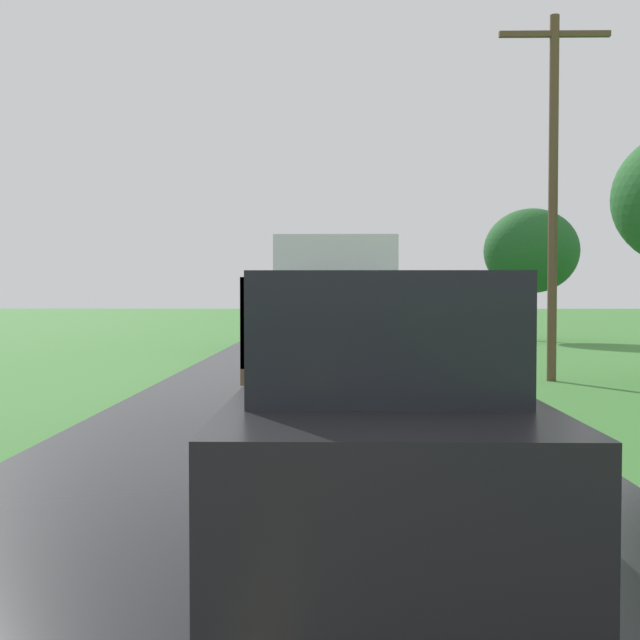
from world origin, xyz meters
TOP-DOWN VIEW (x-y plane):
  - banana_truck_near at (0.39, 12.33)m, footprint 2.38×5.82m
  - banana_truck_far at (-0.03, 26.70)m, footprint 2.38×5.81m
  - utility_pole_roadside at (5.06, 16.37)m, footprint 2.36×0.20m
  - roadside_tree_near_left at (8.28, 31.35)m, footprint 3.76×3.76m
  - following_car at (0.63, 4.19)m, footprint 1.74×4.10m

SIDE VIEW (x-z plane):
  - following_car at x=0.63m, z-range 0.11..2.03m
  - banana_truck_near at x=0.39m, z-range 0.06..2.86m
  - banana_truck_far at x=-0.03m, z-range 0.07..2.87m
  - roadside_tree_near_left at x=8.28m, z-range 0.94..6.24m
  - utility_pole_roadside at x=5.06m, z-range 0.34..8.15m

